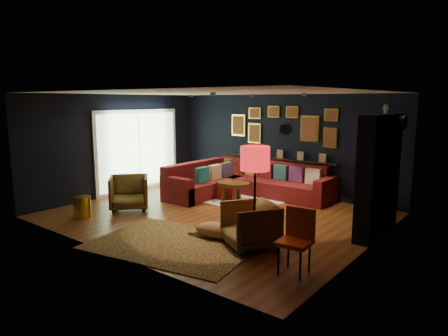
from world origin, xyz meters
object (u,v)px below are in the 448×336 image
Objects in this scene: armchair_right at (250,223)px; gold_stool at (82,207)px; dog at (219,227)px; orange_chair at (297,235)px; pouf at (227,191)px; armchair_left at (129,191)px; sectional at (242,183)px; coffee_table at (233,186)px; floor_lamp at (255,163)px.

gold_stool is (-3.78, -0.77, -0.20)m from armchair_right.
armchair_right reaches higher than dog.
armchair_right is at bearing 154.86° from orange_chair.
armchair_left reaches higher than pouf.
armchair_left is at bearing -152.00° from armchair_right.
sectional is 4.00× the size of armchair_left.
armchair_right is at bearing -13.80° from dog.
gold_stool is at bearing -119.42° from coffee_table.
sectional is 2.94m from armchair_left.
armchair_left is at bearing 73.45° from gold_stool.
armchair_left is at bearing 175.55° from floor_lamp.
armchair_right is (3.48, -0.23, -0.01)m from armchair_left.
armchair_left is 3.75m from floor_lamp.
sectional is at bearing 67.65° from gold_stool.
floor_lamp reaches higher than orange_chair.
armchair_right is 1.88× the size of gold_stool.
gold_stool is 0.48× the size of orange_chair.
armchair_right is at bearing -52.56° from armchair_left.
sectional is at bearing 107.17° from coffee_table.
coffee_table is 1.04× the size of orange_chair.
floor_lamp reaches higher than pouf.
pouf is at bearing -100.64° from sectional.
pouf is 2.96m from dog.
pouf is at bearing 136.42° from orange_chair.
gold_stool is at bearing 177.60° from dog.
coffee_table reaches higher than dog.
orange_chair is (3.16, -2.67, 0.16)m from coffee_table.
gold_stool reaches higher than dog.
coffee_table is 3.49m from gold_stool.
sectional reaches higher than armchair_right.
coffee_table reaches higher than pouf.
coffee_table is at bearing -72.83° from sectional.
coffee_table is 0.77× the size of dog.
floor_lamp reaches higher than armchair_left.
dog is at bearing -58.24° from coffee_table.
floor_lamp is at bearing -44.55° from pouf.
floor_lamp is 1.38× the size of dog.
sectional reaches higher than coffee_table.
orange_chair is 1.38m from floor_lamp.
armchair_right is 0.67× the size of dog.
gold_stool is (-0.30, -1.00, -0.20)m from armchair_left.
gold_stool is 0.26× the size of floor_lamp.
sectional is 2.72× the size of dog.
armchair_left is (-1.12, -2.16, 0.22)m from pouf.
orange_chair is at bearing -39.06° from pouf.
pouf is 0.43× the size of dog.
armchair_right is at bearing 11.50° from gold_stool.
floor_lamp is (2.38, -2.95, 1.13)m from sectional.
armchair_left reaches higher than coffee_table.
sectional reaches higher than gold_stool.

